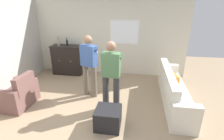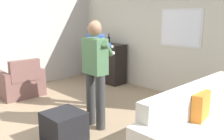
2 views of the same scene
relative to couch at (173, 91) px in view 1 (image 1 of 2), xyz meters
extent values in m
plane|color=#9E8466|center=(-1.93, -0.84, -0.33)|extent=(10.40, 10.40, 0.00)
cube|color=beige|center=(-1.93, 1.82, 1.07)|extent=(5.20, 0.12, 2.80)
cube|color=silver|center=(-1.43, 1.76, 1.17)|extent=(0.97, 0.02, 0.81)
cube|color=white|center=(-1.43, 1.75, 1.17)|extent=(0.89, 0.03, 0.73)
cube|color=silver|center=(0.05, 0.00, -0.12)|extent=(0.55, 2.16, 0.42)
cube|color=silver|center=(-0.16, 0.00, 0.31)|extent=(0.18, 2.16, 0.44)
cube|color=silver|center=(0.05, 1.16, -0.01)|extent=(0.55, 0.18, 0.64)
cube|color=silver|center=(0.05, -1.16, -0.01)|extent=(0.55, 0.18, 0.64)
cube|color=orange|center=(-0.03, 0.00, 0.27)|extent=(0.21, 0.42, 0.36)
cube|color=brown|center=(-3.85, -0.75, -0.13)|extent=(0.67, 0.67, 0.40)
cube|color=brown|center=(-3.59, -0.76, 0.30)|extent=(0.17, 0.65, 0.45)
cube|color=brown|center=(-3.86, -1.13, -0.03)|extent=(0.64, 0.15, 0.60)
cube|color=brown|center=(-3.83, -0.37, -0.03)|extent=(0.64, 0.15, 0.60)
cube|color=black|center=(-3.41, 1.46, 0.18)|extent=(1.03, 0.44, 1.01)
cube|color=black|center=(-3.41, 1.46, 0.69)|extent=(1.07, 0.48, 0.03)
sphere|color=#B79338|center=(-3.62, 1.23, 0.23)|extent=(0.04, 0.04, 0.04)
sphere|color=#B79338|center=(-3.21, 1.23, 0.23)|extent=(0.04, 0.04, 0.04)
cylinder|color=gray|center=(-3.67, 1.42, 0.83)|extent=(0.07, 0.07, 0.24)
cylinder|color=gray|center=(-3.67, 1.42, 0.97)|extent=(0.03, 0.03, 0.05)
cylinder|color=#262626|center=(-3.67, 1.42, 1.01)|extent=(0.03, 0.03, 0.02)
cylinder|color=black|center=(-3.39, 1.51, 0.80)|extent=(0.06, 0.06, 0.18)
cylinder|color=black|center=(-3.39, 1.51, 0.92)|extent=(0.02, 0.02, 0.07)
cylinder|color=#262626|center=(-3.39, 1.51, 0.97)|extent=(0.03, 0.03, 0.02)
cube|color=black|center=(-1.48, -1.20, -0.12)|extent=(0.52, 0.52, 0.43)
cylinder|color=#6B6051|center=(-2.32, 0.07, 0.11)|extent=(0.15, 0.15, 0.88)
cylinder|color=#6B6051|center=(-2.07, -0.01, 0.11)|extent=(0.15, 0.15, 0.88)
cube|color=#385693|center=(-2.20, 0.03, 0.83)|extent=(0.45, 0.33, 0.55)
sphere|color=#8C664C|center=(-2.20, 0.03, 1.24)|extent=(0.22, 0.22, 0.22)
cylinder|color=#385693|center=(-2.26, 0.22, 0.94)|extent=(0.40, 0.33, 0.29)
cylinder|color=#385693|center=(-2.04, 0.14, 0.94)|extent=(0.22, 0.44, 0.29)
cube|color=white|center=(-2.10, 0.33, 0.85)|extent=(0.16, 0.08, 0.04)
cylinder|color=#383838|center=(-1.65, -0.56, 0.11)|extent=(0.15, 0.15, 0.88)
cylinder|color=#383838|center=(-1.39, -0.58, 0.11)|extent=(0.15, 0.15, 0.88)
cube|color=#4C754C|center=(-1.52, -0.57, 0.83)|extent=(0.41, 0.25, 0.55)
sphere|color=#8C664C|center=(-1.52, -0.57, 1.24)|extent=(0.22, 0.22, 0.22)
cylinder|color=#4C754C|center=(-1.62, -0.40, 0.94)|extent=(0.35, 0.39, 0.29)
cylinder|color=#4C754C|center=(-1.39, -0.42, 0.94)|extent=(0.31, 0.42, 0.29)
cube|color=white|center=(-1.49, -0.25, 0.85)|extent=(0.15, 0.05, 0.04)
camera|label=1|loc=(-0.94, -4.16, 2.13)|focal=28.00mm
camera|label=2|loc=(1.38, -3.03, 1.45)|focal=40.00mm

